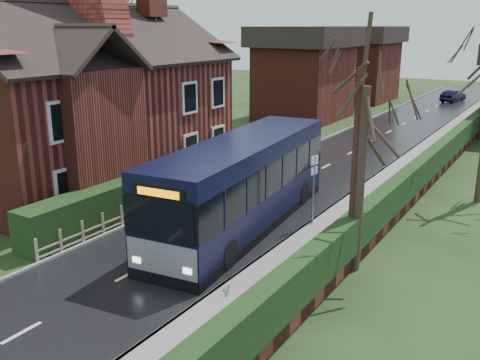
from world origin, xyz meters
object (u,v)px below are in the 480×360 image
Objects in this scene: brick_house at (87,96)px; bus_stop_sign at (314,180)px; telegraph_pole at (355,172)px; bus at (243,185)px; car_green at (174,193)px; car_silver at (199,196)px.

bus_stop_sign is at bearing 1.19° from brick_house.
brick_house is 5.03× the size of bus_stop_sign.
telegraph_pole is at bearing -39.38° from bus_stop_sign.
bus is 2.76m from bus_stop_sign.
brick_house is 6.96m from car_green.
bus is 2.60× the size of car_green.
car_green is (5.83, -0.78, -3.72)m from brick_house.
telegraph_pole reaches higher than car_silver.
brick_house is 12.19m from bus_stop_sign.
bus is 3.94m from car_green.
car_silver is at bearing -6.97° from brick_house.
car_green is 0.69× the size of telegraph_pole.
bus is 5.35m from telegraph_pole.
car_silver is 1.52× the size of bus_stop_sign.
bus_stop_sign is at bearing 16.75° from car_silver.
bus is 1.80× the size of telegraph_pole.
brick_house is 3.30× the size of car_silver.
brick_house is 1.25× the size of bus.
telegraph_pole is (2.60, -2.84, 1.36)m from bus_stop_sign.
bus_stop_sign is (4.70, 1.13, 1.16)m from car_silver.
bus is at bearing 158.04° from telegraph_pole.
car_green is (-1.40, 0.11, -0.10)m from car_silver.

